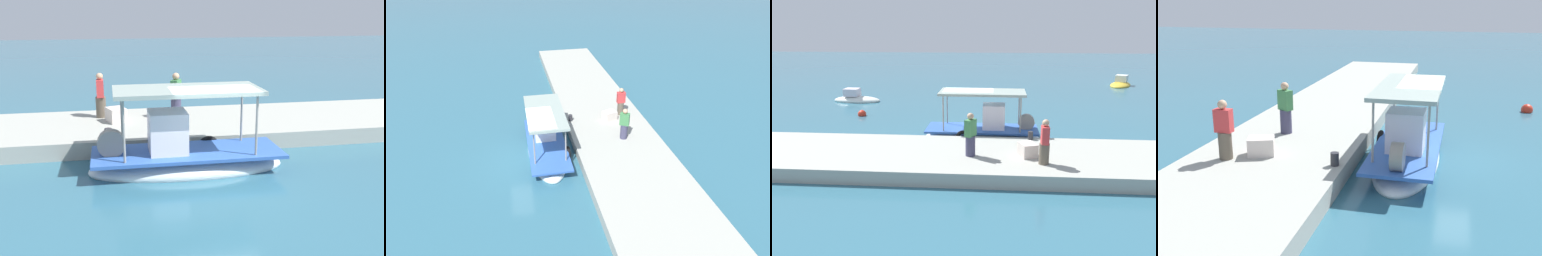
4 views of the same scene
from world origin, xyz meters
TOP-DOWN VIEW (x-y plane):
  - ground_plane at (0.00, 0.00)m, footprint 120.00×120.00m
  - dock_quay at (0.00, -4.78)m, footprint 36.00×4.80m
  - main_fishing_boat at (0.82, -0.90)m, footprint 5.92×2.16m
  - fisherman_near_bollard at (3.25, -5.88)m, footprint 0.39×0.50m
  - fisherman_by_crate at (0.39, -5.15)m, footprint 0.54×0.58m
  - mooring_bollard at (3.03, -2.66)m, footprint 0.24×0.24m
  - cargo_crate at (2.70, -5.02)m, footprint 0.83×0.92m
  - marker_buoy at (-7.19, 3.69)m, footprint 0.53×0.53m

SIDE VIEW (x-z plane):
  - ground_plane at x=0.00m, z-range 0.00..0.00m
  - marker_buoy at x=-7.19m, z-range -0.16..0.37m
  - dock_quay at x=0.00m, z-range 0.00..0.57m
  - main_fishing_boat at x=0.82m, z-range -1.00..1.85m
  - mooring_bollard at x=3.03m, z-range 0.57..0.94m
  - cargo_crate at x=2.70m, z-range 0.57..1.11m
  - fisherman_near_bollard at x=3.25m, z-range 0.49..2.24m
  - fisherman_by_crate at x=0.39m, z-range 0.49..2.27m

